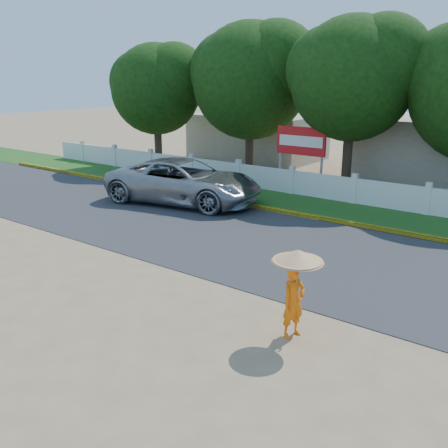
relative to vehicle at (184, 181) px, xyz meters
name	(u,v)px	position (x,y,z in m)	size (l,w,h in m)	color
ground	(177,291)	(5.88, -7.03, -0.93)	(120.00, 120.00, 0.00)	#9E8460
road	(270,244)	(5.88, -2.53, -0.92)	(60.00, 7.00, 0.02)	#38383A
grass_verge	(339,210)	(5.88, 2.72, -0.91)	(60.00, 3.50, 0.03)	#2D601E
curb	(320,218)	(5.88, 1.02, -0.85)	(40.00, 0.18, 0.16)	yellow
fence	(354,191)	(5.88, 4.17, -0.38)	(40.00, 0.10, 1.10)	silver
building_far	(257,136)	(-4.12, 11.97, 0.47)	(8.00, 5.00, 2.80)	#B7AD99
vehicle	(184,181)	(0.00, 0.00, 0.00)	(3.08, 6.68, 1.86)	#95979C
monk_with_parasol	(295,281)	(9.37, -7.25, 0.33)	(1.06, 1.06, 1.93)	orange
billboard	(301,144)	(2.69, 5.26, 1.21)	(2.50, 0.13, 2.95)	gray
tree_row	(433,78)	(7.75, 7.17, 4.22)	(33.70, 7.97, 9.40)	#473828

